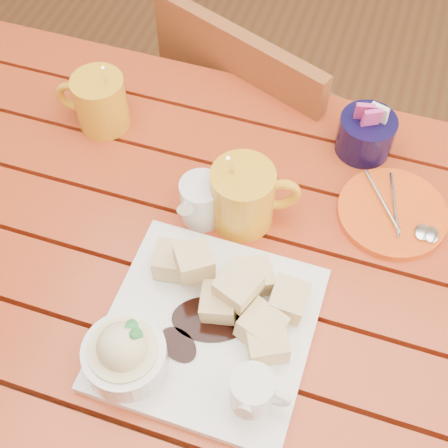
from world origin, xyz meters
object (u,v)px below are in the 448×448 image
(coffee_mug_left, at_px, (99,101))
(orange_saucer, at_px, (393,213))
(table, at_px, (216,288))
(coffee_mug_right, at_px, (244,196))
(dessert_plate, at_px, (193,331))
(chair_far, at_px, (262,137))

(coffee_mug_left, bearing_deg, orange_saucer, -8.15)
(table, height_order, coffee_mug_right, coffee_mug_right)
(orange_saucer, bearing_deg, dessert_plate, -127.13)
(coffee_mug_left, bearing_deg, dessert_plate, -53.03)
(coffee_mug_right, distance_m, chair_far, 0.55)
(dessert_plate, xyz_separation_m, orange_saucer, (0.23, 0.31, -0.03))
(table, bearing_deg, coffee_mug_left, 144.23)
(dessert_plate, relative_size, coffee_mug_left, 1.91)
(dessert_plate, distance_m, coffee_mug_left, 0.46)
(table, relative_size, orange_saucer, 6.77)
(table, distance_m, orange_saucer, 0.32)
(dessert_plate, height_order, orange_saucer, dessert_plate)
(chair_far, bearing_deg, orange_saucer, 153.14)
(coffee_mug_right, bearing_deg, orange_saucer, -3.56)
(coffee_mug_left, bearing_deg, table, -39.40)
(orange_saucer, height_order, chair_far, chair_far)
(table, distance_m, coffee_mug_left, 0.38)
(chair_far, bearing_deg, coffee_mug_left, 74.91)
(table, height_order, coffee_mug_left, coffee_mug_left)
(table, distance_m, dessert_plate, 0.20)
(coffee_mug_right, height_order, chair_far, coffee_mug_right)
(table, xyz_separation_m, coffee_mug_right, (0.02, 0.08, 0.16))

